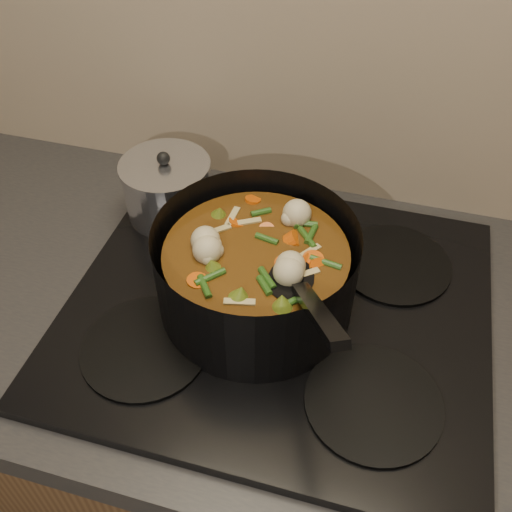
# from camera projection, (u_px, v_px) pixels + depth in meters

# --- Properties ---
(counter) EXTENTS (2.64, 0.64, 0.91)m
(counter) POSITION_uv_depth(u_px,v_px,m) (272.00, 450.00, 1.19)
(counter) COLOR brown
(counter) RESTS_ON ground
(stovetop) EXTENTS (0.62, 0.54, 0.03)m
(stovetop) POSITION_uv_depth(u_px,v_px,m) (278.00, 308.00, 0.86)
(stovetop) COLOR black
(stovetop) RESTS_ON counter
(stockpot) EXTENTS (0.34, 0.38, 0.21)m
(stockpot) POSITION_uv_depth(u_px,v_px,m) (256.00, 273.00, 0.81)
(stockpot) COLOR black
(stockpot) RESTS_ON stovetop
(saucepan) EXTENTS (0.15, 0.15, 0.13)m
(saucepan) POSITION_uv_depth(u_px,v_px,m) (167.00, 188.00, 0.97)
(saucepan) COLOR silver
(saucepan) RESTS_ON stovetop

